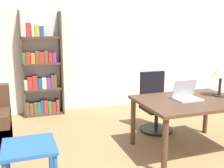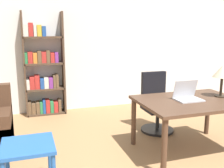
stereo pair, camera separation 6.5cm
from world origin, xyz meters
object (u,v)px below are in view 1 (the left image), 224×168
at_px(bookshelf, 40,73).
at_px(laptop, 187,95).
at_px(table_lamp, 221,72).
at_px(office_chair, 155,105).
at_px(desk, 190,106).
at_px(side_table_blue, 30,154).

bearing_deg(bookshelf, laptop, -52.76).
height_order(table_lamp, office_chair, table_lamp).
bearing_deg(desk, bookshelf, 127.52).
bearing_deg(side_table_blue, table_lamp, 8.40).
bearing_deg(table_lamp, desk, -175.99).
bearing_deg(side_table_blue, desk, 9.43).
bearing_deg(laptop, bookshelf, 127.24).
height_order(desk, side_table_blue, desk).
bearing_deg(desk, side_table_blue, -170.57).
distance_m(desk, side_table_blue, 2.15).
distance_m(table_lamp, bookshelf, 3.25).
relative_size(table_lamp, side_table_blue, 0.82).
relative_size(desk, table_lamp, 3.12).
bearing_deg(table_lamp, laptop, -179.79).
xyz_separation_m(table_lamp, bookshelf, (-2.29, 2.29, -0.23)).
relative_size(desk, side_table_blue, 2.55).
height_order(laptop, office_chair, laptop).
distance_m(laptop, side_table_blue, 2.13).
xyz_separation_m(desk, office_chair, (-0.06, 0.87, -0.22)).
distance_m(desk, bookshelf, 2.94).
bearing_deg(bookshelf, desk, -52.48).
bearing_deg(office_chair, bookshelf, 139.69).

